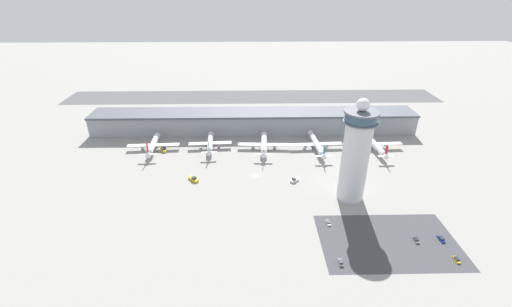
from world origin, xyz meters
TOP-DOWN VIEW (x-y plane):
  - ground_plane at (0.00, 0.00)m, footprint 1000.00×1000.00m
  - terminal_building at (0.00, 70.00)m, footprint 253.90×25.00m
  - runway_strip at (0.00, 158.73)m, footprint 380.85×44.00m
  - control_tower at (52.64, -24.78)m, footprint 17.70×17.70m
  - parking_lot_surface at (61.34, -61.40)m, footprint 64.00×40.00m
  - airplane_gate_alpha at (-72.20, 36.76)m, footprint 36.98×33.95m
  - airplane_gate_bravo at (-31.81, 38.25)m, footprint 30.88×33.22m
  - airplane_gate_charlie at (6.86, 36.31)m, footprint 37.35×35.72m
  - airplane_gate_delta at (44.51, 35.55)m, footprint 37.90×40.97m
  - airplane_gate_echo at (85.80, 34.32)m, footprint 41.56×40.72m
  - service_truck_catering at (-64.95, 35.21)m, footprint 5.83×7.96m
  - service_truck_fuel at (-37.80, -5.21)m, footprint 6.97×7.21m
  - service_truck_baggage at (23.64, -7.53)m, footprint 5.74×5.28m
  - car_maroon_suv at (86.72, -74.24)m, footprint 1.78×4.25m
  - car_yellow_taxi at (86.64, -60.94)m, footprint 2.01×4.80m
  - car_silver_sedan at (35.92, -47.83)m, footprint 2.00×4.52m
  - car_grey_coupe at (74.55, -61.32)m, footprint 2.05×4.57m
  - car_blue_compact at (35.67, -74.98)m, footprint 1.92×4.34m

SIDE VIEW (x-z plane):
  - ground_plane at x=0.00m, z-range 0.00..0.00m
  - runway_strip at x=0.00m, z-range 0.00..0.01m
  - parking_lot_surface at x=61.34m, z-range 0.00..0.01m
  - car_silver_sedan at x=35.92m, z-range -0.16..1.23m
  - car_maroon_suv at x=86.72m, z-range -0.16..1.23m
  - car_grey_coupe at x=74.55m, z-range -0.17..1.33m
  - car_blue_compact at x=35.67m, z-range -0.17..1.38m
  - car_yellow_taxi at x=86.64m, z-range -0.17..1.38m
  - service_truck_fuel at x=-37.80m, z-range -0.41..2.25m
  - service_truck_baggage at x=23.64m, z-range -0.41..2.25m
  - service_truck_catering at x=-64.95m, z-range -0.43..2.38m
  - airplane_gate_charlie at x=6.86m, z-range -2.62..10.82m
  - airplane_gate_alpha at x=-72.20m, z-range -2.42..10.79m
  - airplane_gate_delta at x=44.51m, z-range -2.16..10.72m
  - airplane_gate_echo at x=85.80m, z-range -1.83..10.73m
  - airplane_gate_bravo at x=-31.81m, z-range -1.77..10.83m
  - terminal_building at x=0.00m, z-range 0.10..16.47m
  - control_tower at x=52.64m, z-range -1.66..56.27m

